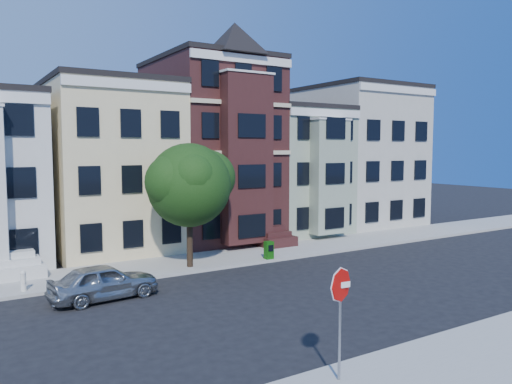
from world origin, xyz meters
TOP-DOWN VIEW (x-y plane):
  - ground at (0.00, 0.00)m, footprint 120.00×120.00m
  - far_sidewalk at (0.00, 8.00)m, footprint 60.00×4.00m
  - house_yellow at (-7.00, 14.50)m, footprint 7.00×9.00m
  - house_brown at (0.00, 14.50)m, footprint 7.00×9.00m
  - house_green at (6.50, 14.50)m, footprint 6.00×9.00m
  - house_cream at (13.50, 14.50)m, footprint 8.00×9.00m
  - street_tree at (-5.00, 6.93)m, footprint 7.57×7.57m
  - parked_car at (-10.18, 4.04)m, footprint 4.55×2.17m
  - newspaper_box at (-0.53, 6.30)m, footprint 0.45×0.40m
  - fire_hydrant at (-12.92, 6.59)m, footprint 0.32×0.32m
  - stop_sign at (-6.94, -6.83)m, footprint 0.94×0.21m

SIDE VIEW (x-z plane):
  - ground at x=0.00m, z-range 0.00..0.00m
  - far_sidewalk at x=0.00m, z-range 0.00..0.15m
  - fire_hydrant at x=-12.92m, z-range 0.15..0.86m
  - newspaper_box at x=-0.53m, z-range 0.15..1.13m
  - parked_car at x=-10.18m, z-range 0.00..1.50m
  - stop_sign at x=-6.94m, z-range 0.15..3.55m
  - street_tree at x=-5.00m, z-range 0.15..8.03m
  - house_green at x=6.50m, z-range 0.00..9.00m
  - house_yellow at x=-7.00m, z-range 0.00..10.00m
  - house_cream at x=13.50m, z-range 0.00..11.00m
  - house_brown at x=0.00m, z-range 0.00..12.00m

